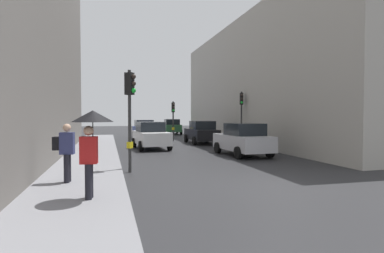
# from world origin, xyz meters

# --- Properties ---
(ground_plane) EXTENTS (120.00, 120.00, 0.00)m
(ground_plane) POSITION_xyz_m (0.00, 0.00, 0.00)
(ground_plane) COLOR #28282B
(sidewalk_kerb) EXTENTS (2.69, 40.00, 0.16)m
(sidewalk_kerb) POSITION_xyz_m (-5.92, 6.00, 0.08)
(sidewalk_kerb) COLOR gray
(sidewalk_kerb) RESTS_ON ground
(building_facade_right) EXTENTS (12.00, 27.08, 9.62)m
(building_facade_right) POSITION_xyz_m (10.58, 15.02, 4.81)
(building_facade_right) COLOR #B2ADA3
(building_facade_right) RESTS_ON ground
(traffic_light_far_median) EXTENTS (0.25, 0.43, 3.40)m
(traffic_light_far_median) POSITION_xyz_m (0.34, 18.21, 2.35)
(traffic_light_far_median) COLOR #2D2D2D
(traffic_light_far_median) RESTS_ON ground
(traffic_light_mid_street) EXTENTS (0.32, 0.45, 3.90)m
(traffic_light_mid_street) POSITION_xyz_m (4.27, 12.66, 2.69)
(traffic_light_mid_street) COLOR #2D2D2D
(traffic_light_mid_street) RESTS_ON ground
(traffic_light_near_right) EXTENTS (0.43, 0.40, 3.90)m
(traffic_light_near_right) POSITION_xyz_m (-4.26, 3.47, 2.69)
(traffic_light_near_right) COLOR #2D2D2D
(traffic_light_near_right) RESTS_ON ground
(car_silver_hatchback) EXTENTS (2.19, 4.29, 1.76)m
(car_silver_hatchback) POSITION_xyz_m (2.02, 7.23, 0.88)
(car_silver_hatchback) COLOR #BCBCC1
(car_silver_hatchback) RESTS_ON ground
(car_white_compact) EXTENTS (2.27, 4.33, 1.76)m
(car_white_compact) POSITION_xyz_m (-2.37, 12.12, 0.88)
(car_white_compact) COLOR silver
(car_white_compact) RESTS_ON ground
(car_green_estate) EXTENTS (2.17, 4.28, 1.76)m
(car_green_estate) POSITION_xyz_m (2.18, 28.40, 0.88)
(car_green_estate) COLOR #2D6038
(car_green_estate) RESTS_ON ground
(car_dark_suv) EXTENTS (2.04, 4.21, 1.76)m
(car_dark_suv) POSITION_xyz_m (1.99, 15.13, 0.88)
(car_dark_suv) COLOR black
(car_dark_suv) RESTS_ON ground
(car_blue_van) EXTENTS (2.11, 4.25, 1.76)m
(car_blue_van) POSITION_xyz_m (-1.77, 21.75, 0.88)
(car_blue_van) COLOR navy
(car_blue_van) RESTS_ON ground
(pedestrian_with_umbrella) EXTENTS (1.00, 1.00, 2.14)m
(pedestrian_with_umbrella) POSITION_xyz_m (-5.46, -0.86, 1.84)
(pedestrian_with_umbrella) COLOR black
(pedestrian_with_umbrella) RESTS_ON sidewalk_kerb
(pedestrian_with_grey_backpack) EXTENTS (0.63, 0.38, 1.77)m
(pedestrian_with_grey_backpack) POSITION_xyz_m (-6.32, 1.33, 1.16)
(pedestrian_with_grey_backpack) COLOR black
(pedestrian_with_grey_backpack) RESTS_ON sidewalk_kerb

